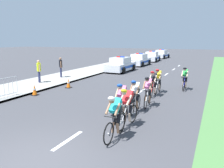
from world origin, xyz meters
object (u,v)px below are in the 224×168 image
object	(u,v)px
cyclist_lead	(115,116)
spectator_middle	(61,66)
cyclist_third	(122,100)
police_car_furthest	(162,54)
traffic_cone_mid	(68,83)
cyclist_fourth	(135,96)
police_car_second	(139,60)
cyclist_eighth	(185,78)
cyclist_second	(127,107)
cyclist_seventh	(158,80)
cyclist_fifth	(148,91)
traffic_cone_near	(35,90)
cyclist_sixth	(153,83)
police_car_third	(152,57)
spectator_closest	(39,70)
police_car_nearest	(121,65)

from	to	relation	value
cyclist_lead	spectator_middle	size ratio (longest dim) A/B	1.03
cyclist_third	police_car_furthest	bearing A→B (deg)	99.67
traffic_cone_mid	cyclist_fourth	bearing A→B (deg)	-28.33
cyclist_third	police_car_second	world-z (taller)	police_car_second
cyclist_eighth	police_car_furthest	distance (m)	26.55
cyclist_third	spectator_middle	world-z (taller)	spectator_middle
cyclist_second	cyclist_eighth	bearing A→B (deg)	81.55
cyclist_second	cyclist_seventh	size ratio (longest dim) A/B	1.00
police_car_second	traffic_cone_mid	xyz separation A→B (m)	(-0.13, -15.31, -0.37)
cyclist_fifth	traffic_cone_mid	distance (m)	6.51
cyclist_fourth	traffic_cone_near	size ratio (longest dim) A/B	2.69
cyclist_third	spectator_middle	size ratio (longest dim) A/B	1.03
cyclist_sixth	spectator_middle	size ratio (longest dim) A/B	1.03
cyclist_fourth	police_car_furthest	world-z (taller)	police_car_furthest
cyclist_third	police_car_third	xyz separation A→B (m)	(-5.51, 25.75, -0.11)
cyclist_lead	police_car_furthest	xyz separation A→B (m)	(-6.10, 34.35, -0.11)
cyclist_eighth	cyclist_third	bearing A→B (deg)	-103.89
cyclist_second	traffic_cone_mid	world-z (taller)	cyclist_second
cyclist_eighth	police_car_second	world-z (taller)	police_car_second
cyclist_seventh	cyclist_eighth	bearing A→B (deg)	47.90
cyclist_fifth	spectator_middle	xyz separation A→B (m)	(-8.99, 4.94, 0.30)
cyclist_third	cyclist_fourth	xyz separation A→B (m)	(0.27, 0.96, 0.00)
police_car_second	police_car_furthest	size ratio (longest dim) A/B	0.99
police_car_third	cyclist_lead	bearing A→B (deg)	-77.61
cyclist_second	spectator_closest	distance (m)	10.37
cyclist_seventh	cyclist_third	bearing A→B (deg)	-93.08
cyclist_fourth	spectator_middle	xyz separation A→B (m)	(-8.74, 6.10, 0.30)
cyclist_fourth	cyclist_seventh	distance (m)	4.30
cyclist_fourth	spectator_closest	bearing A→B (deg)	158.45
traffic_cone_near	police_car_furthest	bearing A→B (deg)	88.69
cyclist_seventh	traffic_cone_mid	bearing A→B (deg)	-169.36
cyclist_sixth	traffic_cone_near	xyz separation A→B (m)	(-6.47, -2.70, -0.48)
police_car_nearest	spectator_middle	size ratio (longest dim) A/B	2.66
police_car_second	traffic_cone_near	distance (m)	17.94
police_car_nearest	police_car_furthest	world-z (taller)	same
police_car_furthest	cyclist_fourth	bearing A→B (deg)	-79.56
cyclist_second	cyclist_third	world-z (taller)	same
cyclist_second	spectator_middle	xyz separation A→B (m)	(-9.02, 7.87, 0.30)
cyclist_second	cyclist_fourth	bearing A→B (deg)	99.12
cyclist_lead	cyclist_eighth	size ratio (longest dim) A/B	1.00
cyclist_seventh	traffic_cone_near	xyz separation A→B (m)	(-6.50, -3.73, -0.48)
cyclist_second	traffic_cone_near	size ratio (longest dim) A/B	2.69
police_car_third	traffic_cone_mid	xyz separation A→B (m)	(-0.13, -21.60, -0.37)
cyclist_second	police_car_third	distance (m)	27.24
spectator_middle	cyclist_third	bearing A→B (deg)	-39.83
cyclist_lead	police_car_second	world-z (taller)	police_car_second
traffic_cone_near	police_car_third	bearing A→B (deg)	88.33
police_car_third	spectator_closest	distance (m)	21.56
police_car_nearest	police_car_second	size ratio (longest dim) A/B	1.00
cyclist_second	spectator_middle	bearing A→B (deg)	138.91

